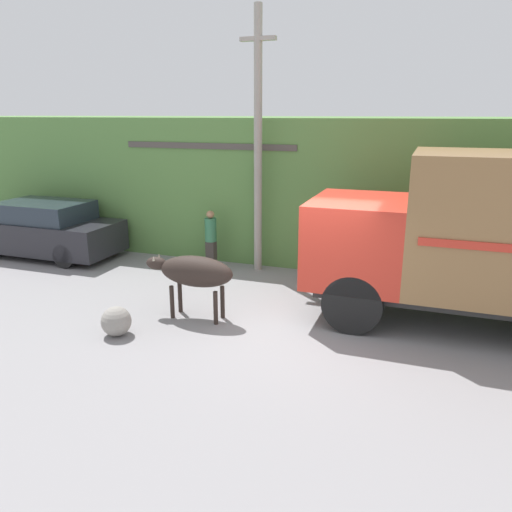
{
  "coord_description": "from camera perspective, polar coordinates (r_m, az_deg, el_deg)",
  "views": [
    {
      "loc": [
        2.17,
        -8.74,
        4.07
      ],
      "look_at": [
        -1.15,
        0.56,
        1.23
      ],
      "focal_mm": 35.0,
      "sensor_mm": 36.0,
      "label": 1
    }
  ],
  "objects": [
    {
      "name": "utility_pole",
      "position": [
        12.89,
        0.23,
        13.09
      ],
      "size": [
        0.9,
        0.21,
        6.57
      ],
      "color": "#9E998E",
      "rests_on": "ground_plane"
    },
    {
      "name": "ground_plane",
      "position": [
        9.88,
        5.27,
        -8.35
      ],
      "size": [
        60.0,
        60.0,
        0.0
      ],
      "primitive_type": "plane",
      "color": "gray"
    },
    {
      "name": "brown_cow",
      "position": [
        10.12,
        -7.08,
        -1.82
      ],
      "size": [
        1.92,
        0.63,
        1.32
      ],
      "rotation": [
        0.0,
        0.0,
        -0.25
      ],
      "color": "#2D231E",
      "rests_on": "ground_plane"
    },
    {
      "name": "cargo_truck",
      "position": [
        10.29,
        25.44,
        2.02
      ],
      "size": [
        6.4,
        2.47,
        3.39
      ],
      "rotation": [
        0.0,
        0.0,
        -0.0
      ],
      "color": "#2D2D2D",
      "rests_on": "ground_plane"
    },
    {
      "name": "roadside_rock",
      "position": [
        9.85,
        -15.69,
        -7.19
      ],
      "size": [
        0.57,
        0.57,
        0.57
      ],
      "color": "gray",
      "rests_on": "ground_plane"
    },
    {
      "name": "pedestrian_on_hill",
      "position": [
        13.54,
        -5.19,
        2.26
      ],
      "size": [
        0.36,
        0.36,
        1.57
      ],
      "rotation": [
        0.0,
        0.0,
        2.97
      ],
      "color": "#38332D",
      "rests_on": "ground_plane"
    },
    {
      "name": "building_backdrop",
      "position": [
        15.19,
        -3.24,
        6.88
      ],
      "size": [
        4.97,
        2.7,
        3.29
      ],
      "color": "#99ADB7",
      "rests_on": "ground_plane"
    },
    {
      "name": "hillside_embankment",
      "position": [
        16.19,
        11.91,
        8.25
      ],
      "size": [
        32.0,
        6.82,
        3.95
      ],
      "color": "#568442",
      "rests_on": "ground_plane"
    },
    {
      "name": "parked_suv",
      "position": [
        15.9,
        -23.16,
        2.78
      ],
      "size": [
        4.59,
        1.87,
        1.6
      ],
      "rotation": [
        0.0,
        0.0,
        0.08
      ],
      "color": "#232328",
      "rests_on": "ground_plane"
    }
  ]
}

